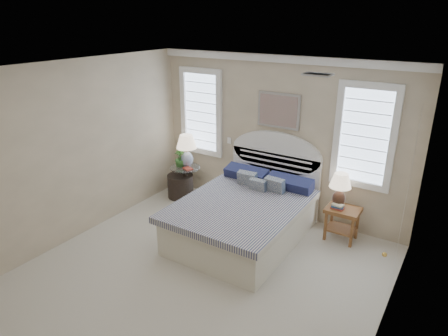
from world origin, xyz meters
TOP-DOWN VIEW (x-y plane):
  - floor at (0.00, 0.00)m, footprint 4.50×5.00m
  - ceiling at (0.00, 0.00)m, footprint 4.50×5.00m
  - wall_back at (0.00, 2.50)m, footprint 4.50×0.02m
  - wall_left at (-2.25, 0.00)m, footprint 0.02×5.00m
  - wall_right at (2.25, 0.00)m, footprint 0.02×5.00m
  - crown_molding at (0.00, 2.46)m, footprint 4.50×0.08m
  - hvac_vent at (1.20, 0.80)m, footprint 0.30×0.20m
  - switch_plate at (-0.95, 2.48)m, footprint 0.08×0.01m
  - window_left at (-1.55, 2.48)m, footprint 0.90×0.06m
  - window_right at (1.40, 2.48)m, footprint 0.90×0.06m
  - painting at (0.00, 2.46)m, footprint 0.74×0.04m
  - closet_door at (2.23, 1.20)m, footprint 0.02×1.80m
  - bed at (0.00, 1.46)m, footprint 1.72×2.28m
  - side_table_left at (-1.65, 2.05)m, footprint 0.56×0.56m
  - nightstand_right at (1.30, 2.15)m, footprint 0.50×0.40m
  - floor_pot at (-1.77, 2.04)m, footprint 0.65×0.65m
  - lamp_left at (-1.65, 2.12)m, footprint 0.50×0.50m
  - lamp_right at (1.20, 2.21)m, footprint 0.40×0.40m
  - potted_plant at (-1.74, 2.03)m, footprint 0.23×0.23m
  - books_left at (-1.53, 1.99)m, footprint 0.21×0.17m
  - books_right at (1.23, 2.10)m, footprint 0.19×0.14m

SIDE VIEW (x-z plane):
  - floor at x=0.00m, z-range -0.01..0.01m
  - floor_pot at x=-1.77m, z-range 0.00..0.45m
  - bed at x=0.00m, z-range -0.35..1.12m
  - nightstand_right at x=1.30m, z-range 0.12..0.65m
  - side_table_left at x=-1.65m, z-range 0.07..0.70m
  - books_right at x=1.23m, z-range 0.53..0.60m
  - books_left at x=-1.53m, z-range 0.63..0.65m
  - potted_plant at x=-1.74m, z-range 0.63..0.97m
  - lamp_right at x=1.20m, z-range 0.59..1.13m
  - lamp_left at x=-1.65m, z-range 0.70..1.31m
  - switch_plate at x=-0.95m, z-range 1.09..1.21m
  - closet_door at x=2.23m, z-range 0.00..2.40m
  - wall_back at x=0.00m, z-range 0.00..2.70m
  - wall_left at x=-2.25m, z-range 0.00..2.70m
  - wall_right at x=2.25m, z-range 0.00..2.70m
  - window_left at x=-1.55m, z-range 0.80..2.40m
  - window_right at x=1.40m, z-range 0.80..2.40m
  - painting at x=0.00m, z-range 1.53..2.11m
  - crown_molding at x=0.00m, z-range 2.58..2.70m
  - hvac_vent at x=1.20m, z-range 2.67..2.69m
  - ceiling at x=0.00m, z-range 2.70..2.71m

